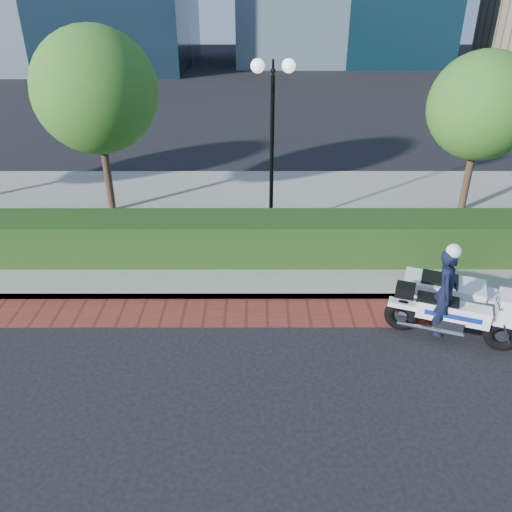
{
  "coord_description": "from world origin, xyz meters",
  "views": [
    {
      "loc": [
        0.6,
        -6.76,
        5.66
      ],
      "look_at": [
        0.61,
        2.05,
        1.0
      ],
      "focal_mm": 35.0,
      "sensor_mm": 36.0,
      "label": 1
    }
  ],
  "objects_px": {
    "tree_b": "(96,91)",
    "police_motorcycle": "(448,299)",
    "tree_c": "(482,106)",
    "lamppost": "(272,121)"
  },
  "relations": [
    {
      "from": "tree_b",
      "to": "police_motorcycle",
      "type": "distance_m",
      "value": 9.83
    },
    {
      "from": "tree_c",
      "to": "police_motorcycle",
      "type": "bearing_deg",
      "value": -112.98
    },
    {
      "from": "lamppost",
      "to": "police_motorcycle",
      "type": "bearing_deg",
      "value": -52.88
    },
    {
      "from": "lamppost",
      "to": "tree_c",
      "type": "distance_m",
      "value": 5.65
    },
    {
      "from": "tree_b",
      "to": "tree_c",
      "type": "distance_m",
      "value": 10.01
    },
    {
      "from": "tree_c",
      "to": "police_motorcycle",
      "type": "distance_m",
      "value": 6.43
    },
    {
      "from": "tree_b",
      "to": "lamppost",
      "type": "bearing_deg",
      "value": -16.11
    },
    {
      "from": "tree_b",
      "to": "police_motorcycle",
      "type": "height_order",
      "value": "tree_b"
    },
    {
      "from": "lamppost",
      "to": "tree_c",
      "type": "xyz_separation_m",
      "value": [
        5.5,
        1.3,
        0.09
      ]
    },
    {
      "from": "lamppost",
      "to": "tree_b",
      "type": "bearing_deg",
      "value": 163.89
    }
  ]
}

